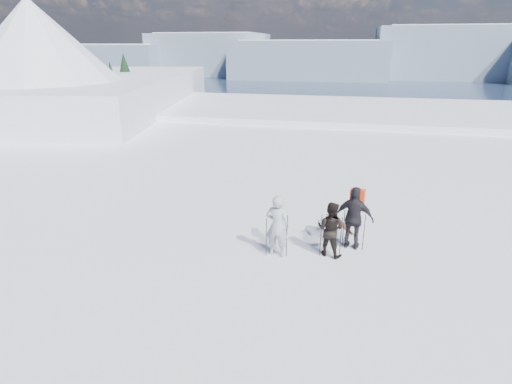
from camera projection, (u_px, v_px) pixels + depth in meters
lake_basin at (337, 179)px, 39.20m from camera, size 820.00×820.00×71.62m
far_mountain_range at (376, 56)px, 422.16m from camera, size 770.00×110.00×53.00m
near_ridge at (88, 137)px, 42.85m from camera, size 31.37×35.68×25.62m
skier_grey at (277, 226)px, 11.78m from camera, size 0.76×0.56×1.93m
skier_dark at (330, 229)px, 11.84m from camera, size 0.99×0.88×1.70m
skier_pack at (354, 218)px, 12.19m from camera, size 1.25×0.72×2.02m
backpack at (360, 175)px, 11.94m from camera, size 0.47×0.32×0.64m
ski_poles at (320, 235)px, 11.96m from camera, size 2.88×1.03×1.35m
skis_loose at (341, 224)px, 14.15m from camera, size 0.97×1.61×0.03m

